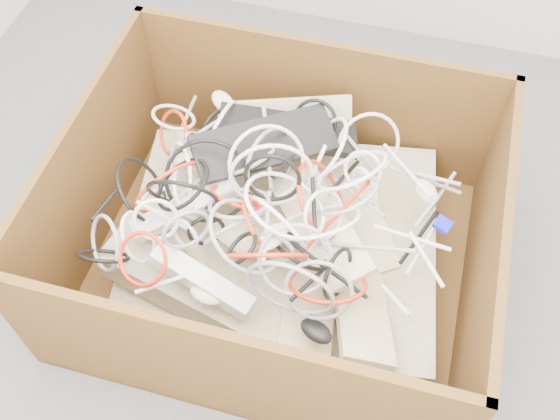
% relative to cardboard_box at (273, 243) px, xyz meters
% --- Properties ---
extents(ground, '(3.00, 3.00, 0.00)m').
position_rel_cardboard_box_xyz_m(ground, '(0.06, -0.22, -0.14)').
color(ground, '#515153').
rests_on(ground, ground).
extents(cardboard_box, '(1.22, 1.02, 0.55)m').
position_rel_cardboard_box_xyz_m(cardboard_box, '(0.00, 0.00, 0.00)').
color(cardboard_box, '#3E220F').
rests_on(cardboard_box, ground).
extents(keyboard_pile, '(0.85, 0.82, 0.36)m').
position_rel_cardboard_box_xyz_m(keyboard_pile, '(0.04, 0.06, 0.14)').
color(keyboard_pile, beige).
rests_on(keyboard_pile, cardboard_box).
extents(mice_scatter, '(0.82, 0.72, 0.21)m').
position_rel_cardboard_box_xyz_m(mice_scatter, '(0.01, -0.04, 0.21)').
color(mice_scatter, beige).
rests_on(mice_scatter, keyboard_pile).
extents(power_strip_left, '(0.30, 0.24, 0.13)m').
position_rel_cardboard_box_xyz_m(power_strip_left, '(-0.24, -0.08, 0.21)').
color(power_strip_left, silver).
rests_on(power_strip_left, keyboard_pile).
extents(power_strip_right, '(0.32, 0.14, 0.10)m').
position_rel_cardboard_box_xyz_m(power_strip_right, '(-0.12, -0.27, 0.18)').
color(power_strip_right, silver).
rests_on(power_strip_right, keyboard_pile).
extents(vga_plug, '(0.06, 0.06, 0.03)m').
position_rel_cardboard_box_xyz_m(vga_plug, '(0.48, 0.05, 0.23)').
color(vga_plug, '#0E12D2').
rests_on(vga_plug, keyboard_pile).
extents(cable_tangle, '(1.04, 0.77, 0.45)m').
position_rel_cardboard_box_xyz_m(cable_tangle, '(-0.05, -0.03, 0.27)').
color(cable_tangle, black).
rests_on(cable_tangle, keyboard_pile).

